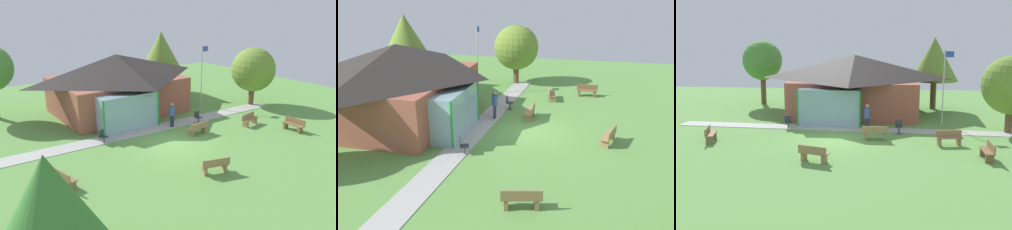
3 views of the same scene
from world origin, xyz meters
The scene contains 15 objects.
ground_plane centered at (0.00, 0.00, 0.00)m, with size 44.00×44.00×0.00m, color #609947.
pavilion centered at (0.39, 7.82, 2.34)m, with size 10.20×8.70×4.50m.
footpath centered at (0.00, 2.89, 0.01)m, with size 22.02×1.30×0.03m, color #ADADA8.
flagpole centered at (6.68, 5.05, 2.82)m, with size 0.64×0.08×5.08m.
bench_front_center centered at (-0.63, -4.22, 0.40)m, with size 1.56×0.86×0.84m.
bench_mid_right centered at (6.32, -0.47, 0.40)m, with size 1.55×0.67×0.84m.
bench_rear_near_path centered at (2.21, 0.30, 0.40)m, with size 1.51×0.47×0.84m.
bench_lawn_far_right centered at (7.86, -2.95, 0.40)m, with size 0.46×1.51×0.84m.
bench_mid_left centered at (-7.20, -0.98, 0.40)m, with size 0.77×1.56×0.84m.
patio_chair_west centered at (-3.48, 2.58, 0.42)m, with size 0.57×0.57×0.86m.
patio_chair_lawn_spare centered at (3.64, 1.98, 0.42)m, with size 0.45×0.45×0.86m.
visitor_on_path centered at (1.66, 2.41, 1.02)m, with size 0.34×0.34×1.74m.
tree_east_hedge centered at (10.44, 2.94, 2.97)m, with size 3.61×3.61×4.79m.
tree_behind_pavilion_right centered at (6.61, 10.73, 4.01)m, with size 3.81×3.81×5.75m.
tree_lawn_corner centered at (-9.62, -7.48, 3.18)m, with size 3.40×3.40×4.73m.
Camera 1 is at (-11.50, -15.06, 8.09)m, focal length 35.90 mm.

